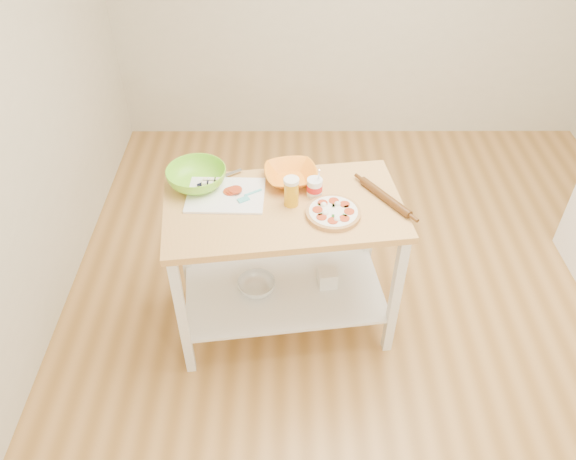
{
  "coord_description": "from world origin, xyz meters",
  "views": [
    {
      "loc": [
        -0.59,
        -2.2,
        2.69
      ],
      "look_at": [
        -0.58,
        0.02,
        0.75
      ],
      "focal_mm": 35.0,
      "sensor_mm": 36.0,
      "label": 1
    }
  ],
  "objects_px": {
    "shelf_glass_bowl": "(256,286)",
    "shelf_bin": "(327,277)",
    "pizza": "(333,212)",
    "beer_pint": "(291,192)",
    "knife": "(214,180)",
    "cutting_board": "(225,194)",
    "yogurt_tub": "(315,187)",
    "prep_island": "(284,241)",
    "spatula": "(249,196)",
    "green_bowl": "(197,177)",
    "rolling_pin": "(385,197)",
    "orange_bowl": "(291,176)"
  },
  "relations": [
    {
      "from": "shelf_glass_bowl",
      "to": "shelf_bin",
      "type": "height_order",
      "value": "shelf_bin"
    },
    {
      "from": "spatula",
      "to": "orange_bowl",
      "type": "bearing_deg",
      "value": 3.42
    },
    {
      "from": "rolling_pin",
      "to": "green_bowl",
      "type": "bearing_deg",
      "value": 172.09
    },
    {
      "from": "rolling_pin",
      "to": "knife",
      "type": "bearing_deg",
      "value": 170.14
    },
    {
      "from": "prep_island",
      "to": "knife",
      "type": "bearing_deg",
      "value": 152.69
    },
    {
      "from": "spatula",
      "to": "prep_island",
      "type": "bearing_deg",
      "value": -48.89
    },
    {
      "from": "shelf_bin",
      "to": "green_bowl",
      "type": "bearing_deg",
      "value": 170.29
    },
    {
      "from": "prep_island",
      "to": "pizza",
      "type": "distance_m",
      "value": 0.37
    },
    {
      "from": "cutting_board",
      "to": "knife",
      "type": "relative_size",
      "value": 1.75
    },
    {
      "from": "yogurt_tub",
      "to": "prep_island",
      "type": "bearing_deg",
      "value": -152.38
    },
    {
      "from": "shelf_glass_bowl",
      "to": "shelf_bin",
      "type": "bearing_deg",
      "value": 6.51
    },
    {
      "from": "orange_bowl",
      "to": "yogurt_tub",
      "type": "bearing_deg",
      "value": -45.84
    },
    {
      "from": "prep_island",
      "to": "knife",
      "type": "relative_size",
      "value": 5.55
    },
    {
      "from": "pizza",
      "to": "orange_bowl",
      "type": "relative_size",
      "value": 0.98
    },
    {
      "from": "beer_pint",
      "to": "shelf_bin",
      "type": "xyz_separation_m",
      "value": [
        0.21,
        0.04,
        -0.67
      ]
    },
    {
      "from": "prep_island",
      "to": "rolling_pin",
      "type": "distance_m",
      "value": 0.59
    },
    {
      "from": "pizza",
      "to": "green_bowl",
      "type": "distance_m",
      "value": 0.75
    },
    {
      "from": "cutting_board",
      "to": "beer_pint",
      "type": "xyz_separation_m",
      "value": [
        0.34,
        -0.07,
        0.07
      ]
    },
    {
      "from": "prep_island",
      "to": "shelf_glass_bowl",
      "type": "xyz_separation_m",
      "value": [
        -0.16,
        0.0,
        -0.36
      ]
    },
    {
      "from": "prep_island",
      "to": "spatula",
      "type": "bearing_deg",
      "value": 162.44
    },
    {
      "from": "shelf_bin",
      "to": "pizza",
      "type": "bearing_deg",
      "value": -92.92
    },
    {
      "from": "orange_bowl",
      "to": "shelf_bin",
      "type": "distance_m",
      "value": 0.68
    },
    {
      "from": "rolling_pin",
      "to": "shelf_bin",
      "type": "height_order",
      "value": "rolling_pin"
    },
    {
      "from": "spatula",
      "to": "yogurt_tub",
      "type": "height_order",
      "value": "yogurt_tub"
    },
    {
      "from": "orange_bowl",
      "to": "shelf_glass_bowl",
      "type": "bearing_deg",
      "value": -134.15
    },
    {
      "from": "pizza",
      "to": "shelf_glass_bowl",
      "type": "xyz_separation_m",
      "value": [
        -0.41,
        0.08,
        -0.62
      ]
    },
    {
      "from": "orange_bowl",
      "to": "shelf_glass_bowl",
      "type": "height_order",
      "value": "orange_bowl"
    },
    {
      "from": "pizza",
      "to": "beer_pint",
      "type": "bearing_deg",
      "value": 156.88
    },
    {
      "from": "spatula",
      "to": "green_bowl",
      "type": "relative_size",
      "value": 0.4
    },
    {
      "from": "spatula",
      "to": "yogurt_tub",
      "type": "bearing_deg",
      "value": -26.84
    },
    {
      "from": "knife",
      "to": "shelf_bin",
      "type": "bearing_deg",
      "value": -44.73
    },
    {
      "from": "knife",
      "to": "shelf_glass_bowl",
      "type": "height_order",
      "value": "knife"
    },
    {
      "from": "knife",
      "to": "shelf_bin",
      "type": "xyz_separation_m",
      "value": [
        0.63,
        -0.14,
        -0.6
      ]
    },
    {
      "from": "prep_island",
      "to": "spatula",
      "type": "height_order",
      "value": "spatula"
    },
    {
      "from": "spatula",
      "to": "knife",
      "type": "relative_size",
      "value": 0.55
    },
    {
      "from": "pizza",
      "to": "spatula",
      "type": "height_order",
      "value": "pizza"
    },
    {
      "from": "cutting_board",
      "to": "rolling_pin",
      "type": "relative_size",
      "value": 1.14
    },
    {
      "from": "cutting_board",
      "to": "prep_island",
      "type": "bearing_deg",
      "value": -13.35
    },
    {
      "from": "shelf_glass_bowl",
      "to": "orange_bowl",
      "type": "bearing_deg",
      "value": 45.85
    },
    {
      "from": "pizza",
      "to": "cutting_board",
      "type": "distance_m",
      "value": 0.57
    },
    {
      "from": "orange_bowl",
      "to": "rolling_pin",
      "type": "xyz_separation_m",
      "value": [
        0.48,
        -0.17,
        -0.01
      ]
    },
    {
      "from": "spatula",
      "to": "orange_bowl",
      "type": "xyz_separation_m",
      "value": [
        0.22,
        0.15,
        0.02
      ]
    },
    {
      "from": "knife",
      "to": "beer_pint",
      "type": "distance_m",
      "value": 0.46
    },
    {
      "from": "cutting_board",
      "to": "shelf_glass_bowl",
      "type": "bearing_deg",
      "value": -26.74
    },
    {
      "from": "beer_pint",
      "to": "shelf_glass_bowl",
      "type": "bearing_deg",
      "value": -178.78
    },
    {
      "from": "knife",
      "to": "yogurt_tub",
      "type": "bearing_deg",
      "value": -43.55
    },
    {
      "from": "green_bowl",
      "to": "yogurt_tub",
      "type": "relative_size",
      "value": 1.8
    },
    {
      "from": "cutting_board",
      "to": "yogurt_tub",
      "type": "distance_m",
      "value": 0.47
    },
    {
      "from": "pizza",
      "to": "beer_pint",
      "type": "distance_m",
      "value": 0.23
    },
    {
      "from": "green_bowl",
      "to": "shelf_bin",
      "type": "relative_size",
      "value": 2.94
    }
  ]
}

